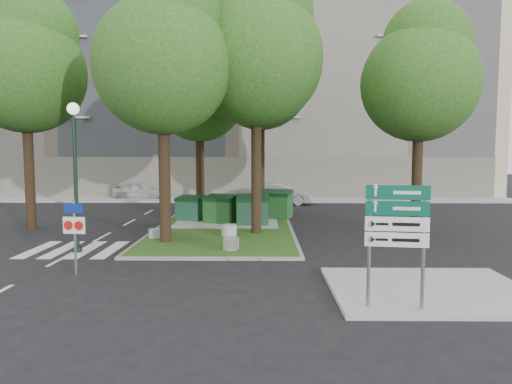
{
  "coord_description": "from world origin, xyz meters",
  "views": [
    {
      "loc": [
        2.19,
        -14.92,
        3.57
      ],
      "look_at": [
        2.0,
        3.02,
        2.0
      ],
      "focal_mm": 32.0,
      "sensor_mm": 36.0,
      "label": 1
    }
  ],
  "objects_px": {
    "dumpster_b": "(220,209)",
    "dumpster_d": "(276,204)",
    "tree_median_near_left": "(165,52)",
    "tree_median_far": "(263,70)",
    "street_lamp": "(75,159)",
    "car_silver": "(280,194)",
    "bollard_right": "(231,244)",
    "tree_street_right": "(422,72)",
    "tree_median_near_right": "(258,46)",
    "directional_sign": "(397,227)",
    "dumpster_c": "(253,210)",
    "tree_street_left": "(27,62)",
    "car_white": "(140,190)",
    "dumpster_a": "(190,208)",
    "bollard_mid": "(229,230)",
    "bollard_left": "(155,233)",
    "litter_bin": "(267,209)",
    "tree_median_mid": "(201,86)",
    "traffic_sign_pole": "(75,227)"
  },
  "relations": [
    {
      "from": "tree_median_far",
      "to": "tree_street_right",
      "type": "height_order",
      "value": "tree_median_far"
    },
    {
      "from": "bollard_left",
      "to": "tree_median_near_left",
      "type": "bearing_deg",
      "value": -46.12
    },
    {
      "from": "tree_median_near_right",
      "to": "dumpster_a",
      "type": "distance_m",
      "value": 8.8
    },
    {
      "from": "tree_median_near_left",
      "to": "tree_median_near_right",
      "type": "height_order",
      "value": "tree_median_near_right"
    },
    {
      "from": "tree_median_near_left",
      "to": "bollard_mid",
      "type": "distance_m",
      "value": 7.43
    },
    {
      "from": "street_lamp",
      "to": "car_silver",
      "type": "bearing_deg",
      "value": 62.53
    },
    {
      "from": "tree_median_near_right",
      "to": "car_silver",
      "type": "xyz_separation_m",
      "value": [
        1.41,
        11.63,
        -7.26
      ]
    },
    {
      "from": "car_silver",
      "to": "dumpster_b",
      "type": "bearing_deg",
      "value": 165.8
    },
    {
      "from": "directional_sign",
      "to": "car_white",
      "type": "distance_m",
      "value": 27.39
    },
    {
      "from": "tree_median_far",
      "to": "street_lamp",
      "type": "relative_size",
      "value": 2.25
    },
    {
      "from": "tree_median_far",
      "to": "bollard_mid",
      "type": "height_order",
      "value": "tree_median_far"
    },
    {
      "from": "tree_median_mid",
      "to": "litter_bin",
      "type": "relative_size",
      "value": 12.84
    },
    {
      "from": "dumpster_b",
      "to": "dumpster_d",
      "type": "height_order",
      "value": "dumpster_d"
    },
    {
      "from": "tree_median_far",
      "to": "car_white",
      "type": "height_order",
      "value": "tree_median_far"
    },
    {
      "from": "tree_median_near_left",
      "to": "tree_median_far",
      "type": "relative_size",
      "value": 0.88
    },
    {
      "from": "car_white",
      "to": "car_silver",
      "type": "relative_size",
      "value": 0.91
    },
    {
      "from": "bollard_right",
      "to": "tree_median_near_left",
      "type": "bearing_deg",
      "value": 150.02
    },
    {
      "from": "tree_street_right",
      "to": "bollard_mid",
      "type": "relative_size",
      "value": 15.81
    },
    {
      "from": "dumpster_b",
      "to": "traffic_sign_pole",
      "type": "distance_m",
      "value": 9.86
    },
    {
      "from": "bollard_mid",
      "to": "litter_bin",
      "type": "bearing_deg",
      "value": 74.24
    },
    {
      "from": "traffic_sign_pole",
      "to": "car_white",
      "type": "height_order",
      "value": "traffic_sign_pole"
    },
    {
      "from": "tree_median_far",
      "to": "litter_bin",
      "type": "distance_m",
      "value": 8.18
    },
    {
      "from": "dumpster_a",
      "to": "car_white",
      "type": "bearing_deg",
      "value": 136.28
    },
    {
      "from": "tree_street_left",
      "to": "car_white",
      "type": "distance_m",
      "value": 15.21
    },
    {
      "from": "tree_street_right",
      "to": "dumpster_c",
      "type": "relative_size",
      "value": 6.45
    },
    {
      "from": "bollard_left",
      "to": "dumpster_a",
      "type": "bearing_deg",
      "value": 81.71
    },
    {
      "from": "tree_street_right",
      "to": "litter_bin",
      "type": "relative_size",
      "value": 12.94
    },
    {
      "from": "tree_median_near_right",
      "to": "tree_street_left",
      "type": "distance_m",
      "value": 10.61
    },
    {
      "from": "bollard_mid",
      "to": "car_white",
      "type": "bearing_deg",
      "value": 116.59
    },
    {
      "from": "tree_median_near_right",
      "to": "directional_sign",
      "type": "bearing_deg",
      "value": -72.11
    },
    {
      "from": "tree_median_far",
      "to": "tree_street_right",
      "type": "bearing_deg",
      "value": -45.83
    },
    {
      "from": "tree_street_left",
      "to": "bollard_left",
      "type": "height_order",
      "value": "tree_street_left"
    },
    {
      "from": "street_lamp",
      "to": "bollard_left",
      "type": "bearing_deg",
      "value": 44.27
    },
    {
      "from": "car_silver",
      "to": "bollard_right",
      "type": "bearing_deg",
      "value": 177.2
    },
    {
      "from": "tree_street_left",
      "to": "litter_bin",
      "type": "relative_size",
      "value": 14.13
    },
    {
      "from": "tree_median_near_right",
      "to": "tree_median_far",
      "type": "xyz_separation_m",
      "value": [
        0.2,
        7.5,
        0.33
      ]
    },
    {
      "from": "bollard_left",
      "to": "dumpster_c",
      "type": "bearing_deg",
      "value": 42.12
    },
    {
      "from": "dumpster_c",
      "to": "directional_sign",
      "type": "relative_size",
      "value": 0.57
    },
    {
      "from": "tree_median_near_right",
      "to": "car_silver",
      "type": "bearing_deg",
      "value": 83.08
    },
    {
      "from": "tree_median_near_right",
      "to": "bollard_right",
      "type": "height_order",
      "value": "tree_median_near_right"
    },
    {
      "from": "dumpster_b",
      "to": "dumpster_a",
      "type": "bearing_deg",
      "value": 174.77
    },
    {
      "from": "bollard_left",
      "to": "bollard_right",
      "type": "distance_m",
      "value": 3.9
    },
    {
      "from": "tree_street_left",
      "to": "tree_street_right",
      "type": "height_order",
      "value": "tree_street_left"
    },
    {
      "from": "tree_street_left",
      "to": "car_white",
      "type": "bearing_deg",
      "value": 84.0
    },
    {
      "from": "tree_median_near_right",
      "to": "dumpster_a",
      "type": "xyz_separation_m",
      "value": [
        -3.49,
        3.53,
        -7.26
      ]
    },
    {
      "from": "tree_median_mid",
      "to": "dumpster_a",
      "type": "height_order",
      "value": "tree_median_mid"
    },
    {
      "from": "bollard_right",
      "to": "car_white",
      "type": "xyz_separation_m",
      "value": [
        -8.13,
        18.41,
        0.36
      ]
    },
    {
      "from": "bollard_left",
      "to": "street_lamp",
      "type": "bearing_deg",
      "value": -135.73
    },
    {
      "from": "tree_median_near_right",
      "to": "car_silver",
      "type": "distance_m",
      "value": 13.78
    },
    {
      "from": "tree_median_near_right",
      "to": "car_white",
      "type": "relative_size",
      "value": 2.86
    }
  ]
}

